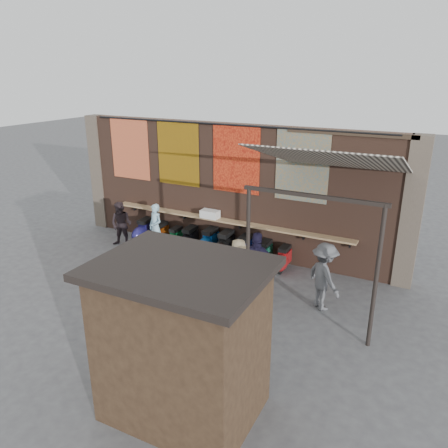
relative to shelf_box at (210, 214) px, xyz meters
name	(u,v)px	position (x,y,z in m)	size (l,w,h in m)	color
ground	(185,284)	(0.49, -2.30, -1.25)	(70.00, 70.00, 0.00)	#474749
brick_wall	(230,189)	(0.49, 0.40, 0.75)	(10.00, 0.40, 4.00)	brown
pier_left	(100,172)	(-4.71, 0.40, 0.75)	(0.50, 0.50, 4.00)	#4C4238
pier_right	(412,214)	(5.69, 0.40, 0.75)	(0.50, 0.50, 4.00)	#4C4238
eating_counter	(224,221)	(0.49, 0.03, -0.15)	(8.00, 0.32, 0.05)	#9E7A51
shelf_box	(210,214)	(0.00, 0.00, 0.00)	(0.57, 0.32, 0.24)	white
tapestry_redgold	(130,149)	(-3.11, 0.18, 1.75)	(1.50, 0.02, 2.00)	maroon
tapestry_sun	(178,154)	(-1.21, 0.18, 1.75)	(1.50, 0.02, 2.00)	orange
tapestry_orange	(236,159)	(0.79, 0.18, 1.75)	(1.50, 0.02, 2.00)	red
tapestry_multi	(302,166)	(2.79, 0.18, 1.75)	(1.50, 0.02, 2.00)	#236281
hang_rail	(227,125)	(0.49, 0.17, 2.73)	(0.06, 0.06, 9.50)	black
scooter_stool_0	(144,231)	(-2.33, -0.34, -0.84)	(0.38, 0.85, 0.80)	#1B1854
scooter_stool_1	(160,234)	(-1.73, -0.30, -0.87)	(0.36, 0.79, 0.75)	#7D310B
scooter_stool_2	(175,238)	(-1.14, -0.30, -0.90)	(0.32, 0.72, 0.68)	#0D5C2D
scooter_stool_3	(189,240)	(-0.58, -0.35, -0.85)	(0.38, 0.84, 0.80)	black
scooter_stool_4	(209,243)	(0.12, -0.30, -0.82)	(0.40, 0.89, 0.85)	navy
scooter_stool_5	(225,246)	(0.67, -0.30, -0.82)	(0.40, 0.89, 0.85)	black
scooter_stool_6	(244,250)	(1.31, -0.29, -0.84)	(0.39, 0.86, 0.82)	#0E279A
scooter_stool_7	(264,254)	(1.95, -0.31, -0.86)	(0.37, 0.82, 0.78)	#1B6F52
scooter_stool_8	(283,259)	(2.55, -0.28, -0.89)	(0.34, 0.75, 0.72)	#A21518
diner_left	(156,227)	(-1.66, -0.59, -0.50)	(0.54, 0.36, 1.49)	#94C3D8
diner_right	(122,224)	(-2.79, -0.90, -0.51)	(0.72, 0.56, 1.48)	#34282D
shopper_navy	(257,266)	(2.50, -2.11, -0.36)	(1.04, 0.43, 1.77)	black
shopper_grey	(324,277)	(4.11, -1.84, -0.41)	(1.09, 0.62, 1.68)	#525357
shopper_tan	(239,268)	(2.02, -2.17, -0.49)	(0.74, 0.48, 1.52)	#94805E
market_stall	(183,344)	(2.94, -6.21, 0.04)	(2.38, 1.78, 2.58)	black
stall_roof	(180,269)	(2.94, -6.21, 1.39)	(2.66, 2.05, 0.12)	black
stall_sign	(210,288)	(2.93, -5.29, 0.62)	(1.20, 0.04, 0.50)	gold
stall_shelf	(210,334)	(2.93, -5.29, -0.31)	(1.97, 0.10, 0.06)	#473321
awning_canvas	(333,160)	(3.99, -1.40, 2.30)	(3.20, 3.40, 0.03)	beige
awning_ledger	(350,133)	(3.99, 0.19, 2.70)	(3.30, 0.08, 0.12)	#33261C
awning_header	(313,196)	(3.99, -2.90, 1.83)	(3.00, 0.08, 0.08)	black
awning_post_left	(248,253)	(2.59, -2.90, 0.30)	(0.09, 0.09, 3.10)	black
awning_post_right	(376,279)	(5.39, -2.90, 0.30)	(0.09, 0.09, 3.10)	black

